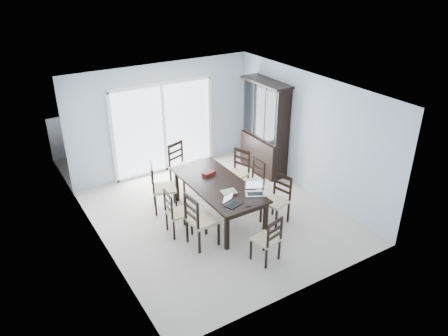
{
  "coord_description": "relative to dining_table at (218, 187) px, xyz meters",
  "views": [
    {
      "loc": [
        -3.79,
        -6.39,
        4.78
      ],
      "look_at": [
        0.13,
        0.0,
        1.05
      ],
      "focal_mm": 35.0,
      "sensor_mm": 36.0,
      "label": 1
    }
  ],
  "objects": [
    {
      "name": "dining_table",
      "position": [
        0.0,
        0.0,
        0.0
      ],
      "size": [
        1.0,
        2.2,
        0.75
      ],
      "color": "black",
      "rests_on": "floor"
    },
    {
      "name": "chair_right_far",
      "position": [
        0.9,
        0.64,
        -0.08
      ],
      "size": [
        0.55,
        0.54,
        1.13
      ],
      "rotation": [
        0.0,
        0.0,
        1.9
      ],
      "color": "black",
      "rests_on": "floor"
    },
    {
      "name": "wall_right",
      "position": [
        2.25,
        0.0,
        0.63
      ],
      "size": [
        0.02,
        5.0,
        2.6
      ],
      "primitive_type": "cube",
      "color": "#A8B9C8",
      "rests_on": "floor"
    },
    {
      "name": "laptop_dark",
      "position": [
        -0.18,
        -0.82,
        0.13
      ],
      "size": [
        0.34,
        0.28,
        0.2
      ],
      "rotation": [
        0.0,
        0.0,
        0.32
      ],
      "color": "black",
      "rests_on": "dining_table"
    },
    {
      "name": "chair_end_far",
      "position": [
        -0.06,
        1.57,
        -0.05
      ],
      "size": [
        0.57,
        0.58,
        1.19
      ],
      "rotation": [
        0.0,
        0.0,
        3.48
      ],
      "color": "black",
      "rests_on": "floor"
    },
    {
      "name": "sliding_door",
      "position": [
        0.0,
        2.48,
        0.41
      ],
      "size": [
        2.52,
        0.05,
        2.18
      ],
      "color": "silver",
      "rests_on": "floor"
    },
    {
      "name": "balcony",
      "position": [
        0.0,
        3.5,
        -0.72
      ],
      "size": [
        4.5,
        2.0,
        0.1
      ],
      "primitive_type": "cube",
      "color": "gray",
      "rests_on": "ground"
    },
    {
      "name": "railing",
      "position": [
        0.0,
        4.5,
        -0.12
      ],
      "size": [
        4.5,
        0.06,
        1.1
      ],
      "primitive_type": "cube",
      "color": "#99999E",
      "rests_on": "balcony"
    },
    {
      "name": "chair_right_mid",
      "position": [
        0.92,
        0.1,
        -0.09
      ],
      "size": [
        0.44,
        0.43,
        1.11
      ],
      "rotation": [
        0.0,
        0.0,
        1.6
      ],
      "color": "black",
      "rests_on": "floor"
    },
    {
      "name": "floor",
      "position": [
        0.0,
        0.0,
        -0.67
      ],
      "size": [
        5.0,
        5.0,
        0.0
      ],
      "primitive_type": "plane",
      "color": "#BFB3A4",
      "rests_on": "ground"
    },
    {
      "name": "book_stack",
      "position": [
        -0.04,
        -0.44,
        0.1
      ],
      "size": [
        0.3,
        0.25,
        0.05
      ],
      "rotation": [
        0.0,
        0.0,
        -0.26
      ],
      "color": "maroon",
      "rests_on": "dining_table"
    },
    {
      "name": "chair_left_mid",
      "position": [
        -1.0,
        -0.08,
        -0.12
      ],
      "size": [
        0.43,
        0.42,
        1.05
      ],
      "rotation": [
        0.0,
        0.0,
        -1.63
      ],
      "color": "black",
      "rests_on": "floor"
    },
    {
      "name": "back_wall",
      "position": [
        0.0,
        2.5,
        0.63
      ],
      "size": [
        4.5,
        0.02,
        2.6
      ],
      "primitive_type": "cube",
      "color": "#A8B9C8",
      "rests_on": "floor"
    },
    {
      "name": "chair_right_near",
      "position": [
        0.93,
        -0.72,
        -0.08
      ],
      "size": [
        0.52,
        0.51,
        1.12
      ],
      "rotation": [
        0.0,
        0.0,
        1.82
      ],
      "color": "black",
      "rests_on": "floor"
    },
    {
      "name": "chair_left_near",
      "position": [
        -0.81,
        -0.64,
        -0.03
      ],
      "size": [
        0.5,
        0.48,
        1.21
      ],
      "rotation": [
        0.0,
        0.0,
        -1.5
      ],
      "color": "black",
      "rests_on": "floor"
    },
    {
      "name": "hot_tub",
      "position": [
        -0.59,
        3.37,
        -0.22
      ],
      "size": [
        1.82,
        1.64,
        0.91
      ],
      "rotation": [
        0.0,
        0.0,
        -0.05
      ],
      "color": "brown",
      "rests_on": "balcony"
    },
    {
      "name": "chair_end_near",
      "position": [
        0.01,
        -1.67,
        -0.14
      ],
      "size": [
        0.46,
        0.47,
        1.01
      ],
      "rotation": [
        0.0,
        0.0,
        0.23
      ],
      "color": "black",
      "rests_on": "floor"
    },
    {
      "name": "game_box",
      "position": [
        0.03,
        0.42,
        0.11
      ],
      "size": [
        0.29,
        0.19,
        0.07
      ],
      "primitive_type": "cube",
      "rotation": [
        0.0,
        0.0,
        0.22
      ],
      "color": "#501410",
      "rests_on": "dining_table"
    },
    {
      "name": "laptop_silver",
      "position": [
        0.37,
        -0.71,
        0.14
      ],
      "size": [
        0.42,
        0.38,
        0.24
      ],
      "rotation": [
        0.0,
        0.0,
        -0.49
      ],
      "color": "#B3B3B5",
      "rests_on": "dining_table"
    },
    {
      "name": "china_hutch",
      "position": [
        2.02,
        1.25,
        0.4
      ],
      "size": [
        0.5,
        1.38,
        2.2
      ],
      "color": "black",
      "rests_on": "floor"
    },
    {
      "name": "chair_left_far",
      "position": [
        -0.89,
        0.84,
        -0.03
      ],
      "size": [
        0.59,
        0.58,
        1.21
      ],
      "rotation": [
        0.0,
        0.0,
        -1.9
      ],
      "color": "black",
      "rests_on": "floor"
    },
    {
      "name": "wall_left",
      "position": [
        -2.25,
        0.0,
        0.63
      ],
      "size": [
        0.02,
        5.0,
        2.6
      ],
      "primitive_type": "cube",
      "color": "#A8B9C8",
      "rests_on": "floor"
    },
    {
      "name": "ceiling",
      "position": [
        0.0,
        0.0,
        1.93
      ],
      "size": [
        5.0,
        5.0,
        0.0
      ],
      "primitive_type": "plane",
      "rotation": [
        3.14,
        0.0,
        0.0
      ],
      "color": "white",
      "rests_on": "back_wall"
    },
    {
      "name": "cell_phone",
      "position": [
        0.01,
        -1.0,
        0.08
      ],
      "size": [
        0.1,
        0.05,
        0.01
      ],
      "primitive_type": "cube",
      "rotation": [
        0.0,
        0.0,
        -0.03
      ],
      "color": "black",
      "rests_on": "dining_table"
    }
  ]
}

